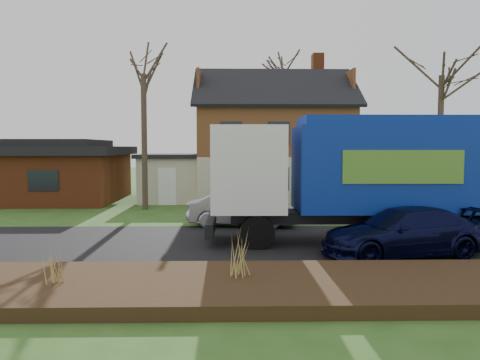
{
  "coord_description": "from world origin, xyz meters",
  "views": [
    {
      "loc": [
        -0.66,
        -15.52,
        3.24
      ],
      "look_at": [
        -0.28,
        2.5,
        1.98
      ],
      "focal_mm": 35.0,
      "sensor_mm": 36.0,
      "label": 1
    }
  ],
  "objects": [
    {
      "name": "ground",
      "position": [
        0.0,
        0.0,
        0.0
      ],
      "size": [
        120.0,
        120.0,
        0.0
      ],
      "primitive_type": "plane",
      "color": "#2C511B",
      "rests_on": "ground"
    },
    {
      "name": "grass_clump_mid",
      "position": [
        -0.37,
        -5.01,
        0.81
      ],
      "size": [
        0.37,
        0.3,
        1.02
      ],
      "color": "#A9934A",
      "rests_on": "mulch_verge"
    },
    {
      "name": "main_house",
      "position": [
        1.49,
        13.91,
        4.03
      ],
      "size": [
        12.95,
        8.95,
        9.26
      ],
      "color": "beige",
      "rests_on": "ground"
    },
    {
      "name": "silver_sedan",
      "position": [
        -0.18,
        3.56,
        0.72
      ],
      "size": [
        4.53,
        2.01,
        1.44
      ],
      "primitive_type": "imported",
      "rotation": [
        0.0,
        0.0,
        1.46
      ],
      "color": "#A9ABB1",
      "rests_on": "ground"
    },
    {
      "name": "tree_back",
      "position": [
        3.5,
        20.94,
        10.21
      ],
      "size": [
        3.87,
        3.87,
        12.25
      ],
      "color": "#3D3324",
      "rests_on": "ground"
    },
    {
      "name": "mulch_verge",
      "position": [
        0.0,
        -5.3,
        0.15
      ],
      "size": [
        80.0,
        3.5,
        0.3
      ],
      "primitive_type": "cube",
      "color": "black",
      "rests_on": "ground"
    },
    {
      "name": "tree_front_east",
      "position": [
        11.28,
        10.89,
        8.47
      ],
      "size": [
        3.75,
        3.75,
        10.42
      ],
      "color": "#46362A",
      "rests_on": "ground"
    },
    {
      "name": "navy_wagon",
      "position": [
        4.5,
        -1.81,
        0.72
      ],
      "size": [
        5.28,
        2.99,
        1.44
      ],
      "primitive_type": "imported",
      "rotation": [
        0.0,
        0.0,
        -1.37
      ],
      "color": "black",
      "rests_on": "ground"
    },
    {
      "name": "tree_front_west",
      "position": [
        -5.11,
        8.89,
        8.03
      ],
      "size": [
        3.28,
        3.28,
        9.75
      ],
      "color": "#443528",
      "rests_on": "ground"
    },
    {
      "name": "grass_clump_west",
      "position": [
        -4.55,
        -5.42,
        0.71
      ],
      "size": [
        0.31,
        0.26,
        0.83
      ],
      "color": "tan",
      "rests_on": "mulch_verge"
    },
    {
      "name": "garbage_truck",
      "position": [
        3.84,
        0.24,
        2.46
      ],
      "size": [
        9.98,
        2.75,
        4.27
      ],
      "rotation": [
        0.0,
        0.0,
        -0.01
      ],
      "color": "black",
      "rests_on": "ground"
    },
    {
      "name": "road",
      "position": [
        0.0,
        0.0,
        0.01
      ],
      "size": [
        80.0,
        7.0,
        0.02
      ],
      "primitive_type": "cube",
      "color": "black",
      "rests_on": "ground"
    },
    {
      "name": "ranch_house",
      "position": [
        -12.0,
        13.0,
        1.81
      ],
      "size": [
        9.8,
        8.2,
        3.7
      ],
      "color": "brown",
      "rests_on": "ground"
    }
  ]
}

